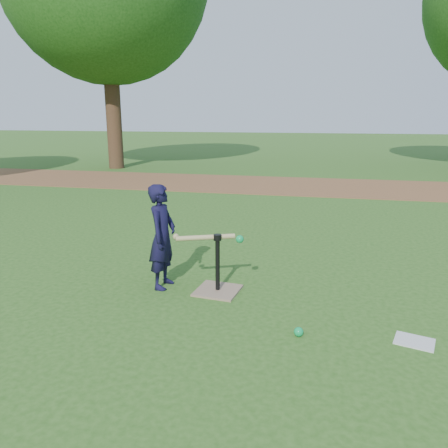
# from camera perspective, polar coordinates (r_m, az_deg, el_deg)

# --- Properties ---
(ground) EXTENTS (80.00, 80.00, 0.00)m
(ground) POSITION_cam_1_polar(r_m,az_deg,el_deg) (4.20, 0.17, -11.04)
(ground) COLOR #285116
(ground) RESTS_ON ground
(dirt_strip) EXTENTS (24.00, 3.00, 0.01)m
(dirt_strip) POSITION_cam_1_polar(r_m,az_deg,el_deg) (11.39, 8.38, 5.02)
(dirt_strip) COLOR brown
(dirt_strip) RESTS_ON ground
(child) EXTENTS (0.28, 0.41, 1.10)m
(child) POSITION_cam_1_polar(r_m,az_deg,el_deg) (4.59, -8.06, -1.65)
(child) COLOR black
(child) RESTS_ON ground
(wiffle_ball_ground) EXTENTS (0.08, 0.08, 0.08)m
(wiffle_ball_ground) POSITION_cam_1_polar(r_m,az_deg,el_deg) (3.77, 9.72, -13.71)
(wiffle_ball_ground) COLOR #0D974A
(wiffle_ball_ground) RESTS_ON ground
(clipboard) EXTENTS (0.35, 0.30, 0.01)m
(clipboard) POSITION_cam_1_polar(r_m,az_deg,el_deg) (3.96, 23.61, -13.87)
(clipboard) COLOR silver
(clipboard) RESTS_ON ground
(batting_tee) EXTENTS (0.48, 0.48, 0.61)m
(batting_tee) POSITION_cam_1_polar(r_m,az_deg,el_deg) (4.55, -0.83, -7.52)
(batting_tee) COLOR #8E725A
(batting_tee) RESTS_ON ground
(swing_action) EXTENTS (0.72, 0.28, 0.08)m
(swing_action) POSITION_cam_1_polar(r_m,az_deg,el_deg) (4.40, -1.91, -1.80)
(swing_action) COLOR tan
(swing_action) RESTS_ON ground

